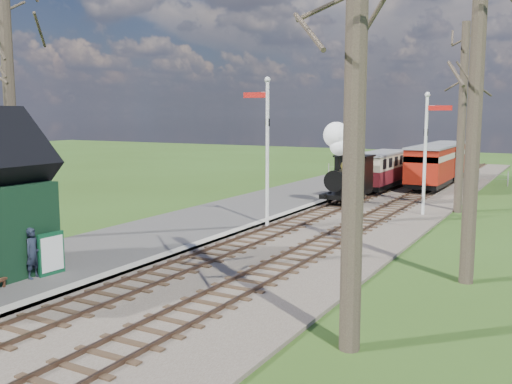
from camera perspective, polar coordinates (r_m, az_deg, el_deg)
distant_hills at (r=72.58m, az=21.14°, el=-9.48°), size 114.40×48.00×22.02m
ballast_bed at (r=28.39m, az=10.41°, el=-1.81°), size 8.00×60.00×0.10m
track_near at (r=28.82m, az=7.97°, el=-1.51°), size 1.60×60.00×0.15m
track_far at (r=28.01m, az=12.93°, el=-1.91°), size 1.60×60.00×0.15m
platform at (r=23.53m, az=-7.23°, el=-3.61°), size 5.00×44.00×0.20m
coping_strip at (r=22.26m, az=-2.44°, el=-4.20°), size 0.40×44.00×0.21m
semaphore_near at (r=23.32m, az=1.00°, el=5.07°), size 1.22×0.24×6.22m
semaphore_far at (r=27.22m, az=16.74°, el=4.57°), size 1.22×0.24×5.72m
bare_trees at (r=17.13m, az=-2.13°, el=9.38°), size 15.51×22.39×12.00m
fence_line at (r=41.95m, az=15.30°, el=1.82°), size 12.60×0.08×1.00m
locomotive at (r=29.96m, az=9.03°, el=2.35°), size 1.66×3.87×4.15m
coach at (r=35.73m, az=12.38°, el=2.31°), size 1.94×6.64×2.04m
red_carriage_a at (r=36.56m, az=16.99°, el=2.45°), size 2.11×5.23×2.22m
red_carriage_b at (r=41.94m, az=18.59°, el=3.03°), size 2.11×5.23×2.22m
sign_board at (r=17.26m, az=-19.78°, el=-5.82°), size 0.16×0.83×1.22m
person at (r=17.05m, az=-21.41°, el=-5.71°), size 0.42×0.57×1.43m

